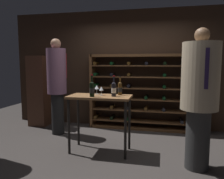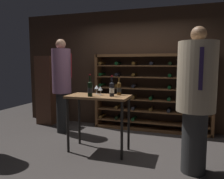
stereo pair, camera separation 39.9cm
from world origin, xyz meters
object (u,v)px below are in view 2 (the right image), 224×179
Objects in this scene: tasting_table at (99,104)px; wine_glass_stemmed_right at (100,89)px; wine_rack at (151,93)px; wine_glass_stemmed_left at (97,87)px; person_bystander_dark_jacket at (196,94)px; wine_bottle_amber_reserve at (119,88)px; person_guest_khaki at (62,81)px; wine_bottle_gold_foil at (90,89)px; display_cabinet at (47,90)px; wine_bottle_black_capsule at (112,89)px.

wine_glass_stemmed_right reaches higher than tasting_table.
wine_rack reaches higher than wine_glass_stemmed_left.
wine_bottle_amber_reserve is (-1.23, 0.45, -0.01)m from person_bystander_dark_jacket.
wine_rack is 1.29× the size of person_guest_khaki.
wine_glass_stemmed_right is (0.10, 0.21, -0.02)m from wine_bottle_gold_foil.
person_bystander_dark_jacket is at bearing -15.84° from wine_glass_stemmed_left.
person_guest_khaki reaches higher than wine_bottle_amber_reserve.
wine_bottle_gold_foil is 0.32m from wine_glass_stemmed_left.
person_guest_khaki is 6.20× the size of wine_bottle_amber_reserve.
display_cabinet is 2.35m from wine_bottle_gold_foil.
person_guest_khaki is 1.42m from wine_bottle_gold_foil.
wine_glass_stemmed_right is at bearing 105.93° from person_guest_khaki.
wine_bottle_gold_foil reaches higher than wine_bottle_amber_reserve.
wine_bottle_amber_reserve is (0.41, 0.31, -0.01)m from wine_bottle_gold_foil.
person_bystander_dark_jacket is at bearing -24.66° from display_cabinet.
wine_bottle_black_capsule is at bearing -31.37° from display_cabinet.
person_bystander_dark_jacket is at bearing -12.91° from wine_glass_stemmed_right.
wine_glass_stemmed_left reaches higher than wine_glass_stemmed_right.
wine_rack is 1.62m from wine_glass_stemmed_right.
wine_rack is 2.60m from display_cabinet.
display_cabinet is at bearing 147.31° from wine_glass_stemmed_right.
person_guest_khaki is 1.63m from wine_bottle_black_capsule.
wine_glass_stemmed_right is (-0.65, -1.46, 0.22)m from wine_rack.
wine_bottle_gold_foil is 2.34× the size of wine_glass_stemmed_left.
person_bystander_dark_jacket is 1.65m from wine_bottle_gold_foil.
display_cabinet is 2.56m from wine_bottle_black_capsule.
tasting_table is at bearing -102.17° from wine_glass_stemmed_right.
wine_glass_stemmed_left is at bearing -119.77° from wine_rack.
wine_bottle_gold_foil is (-0.09, -0.15, 0.27)m from tasting_table.
tasting_table is at bearing 58.74° from wine_bottle_gold_foil.
wine_glass_stemmed_right is at bearing -114.07° from wine_rack.
person_bystander_dark_jacket is 2.92m from person_guest_khaki.
tasting_table is at bearing -113.65° from wine_rack.
person_guest_khaki is 1.22m from wine_glass_stemmed_left.
wine_bottle_black_capsule is 0.41m from wine_glass_stemmed_left.
wine_rack is 17.45× the size of wine_glass_stemmed_right.
wine_glass_stemmed_left is at bearing 171.87° from person_bystander_dark_jacket.
person_guest_khaki is (-1.17, 0.77, 0.30)m from tasting_table.
display_cabinet is 11.30× the size of wine_glass_stemmed_right.
tasting_table is 1.60m from person_bystander_dark_jacket.
wine_bottle_black_capsule is (-0.42, -1.54, 0.24)m from wine_rack.
wine_glass_stemmed_left is at bearing 120.62° from tasting_table.
wine_bottle_gold_foil is at bearing -121.26° from tasting_table.
tasting_table is 3.04× the size of wine_bottle_black_capsule.
person_bystander_dark_jacket reaches higher than wine_glass_stemmed_right.
person_guest_khaki is at bearing 166.39° from person_bystander_dark_jacket.
wine_rack is 1.85m from wine_bottle_gold_foil.
person_guest_khaki is at bearing 149.02° from wine_glass_stemmed_right.
person_guest_khaki is 1.61m from wine_bottle_amber_reserve.
wine_rack reaches higher than wine_glass_stemmed_right.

